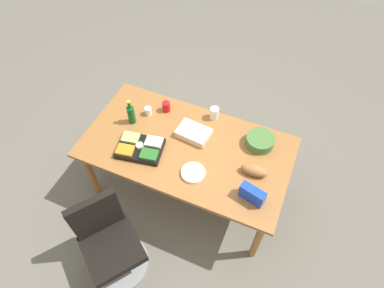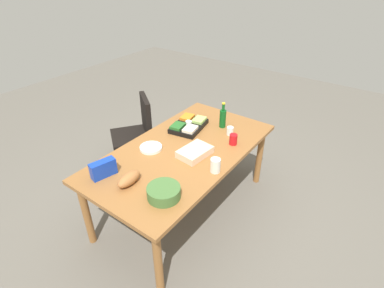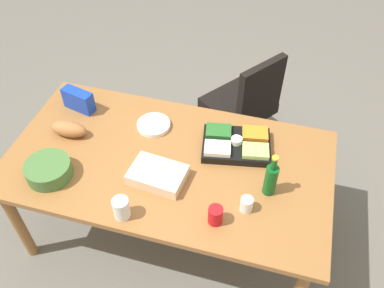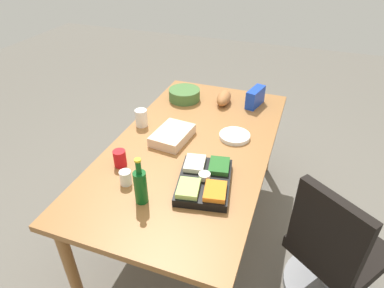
{
  "view_description": "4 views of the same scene",
  "coord_description": "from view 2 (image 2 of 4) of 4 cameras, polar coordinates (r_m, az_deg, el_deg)",
  "views": [
    {
      "loc": [
        0.8,
        -1.72,
        3.28
      ],
      "look_at": [
        0.06,
        -0.01,
        0.85
      ],
      "focal_mm": 30.68,
      "sensor_mm": 36.0,
      "label": 1
    },
    {
      "loc": [
        1.95,
        1.54,
        2.41
      ],
      "look_at": [
        -0.1,
        0.04,
        0.8
      ],
      "focal_mm": 28.14,
      "sensor_mm": 36.0,
      "label": 2
    },
    {
      "loc": [
        -0.59,
        1.56,
        2.65
      ],
      "look_at": [
        -0.13,
        -0.09,
        0.87
      ],
      "focal_mm": 38.26,
      "sensor_mm": 36.0,
      "label": 3
    },
    {
      "loc": [
        -1.82,
        -0.66,
        2.08
      ],
      "look_at": [
        -0.1,
        -0.04,
        0.85
      ],
      "focal_mm": 31.13,
      "sensor_mm": 36.0,
      "label": 4
    }
  ],
  "objects": [
    {
      "name": "mayo_jar",
      "position": [
        2.65,
        4.45,
        -4.06
      ],
      "size": [
        0.09,
        0.09,
        0.13
      ],
      "primitive_type": "cylinder",
      "rotation": [
        0.0,
        0.0,
        0.03
      ],
      "color": "white",
      "rests_on": "conference_table"
    },
    {
      "name": "chip_bag_blue",
      "position": [
        2.7,
        -16.47,
        -4.52
      ],
      "size": [
        0.23,
        0.13,
        0.15
      ],
      "primitive_type": "cube",
      "rotation": [
        0.0,
        0.0,
        -0.24
      ],
      "color": "#163CB8",
      "rests_on": "conference_table"
    },
    {
      "name": "paper_plate_stack",
      "position": [
        3.0,
        -7.79,
        -0.71
      ],
      "size": [
        0.26,
        0.26,
        0.03
      ],
      "primitive_type": "cylinder",
      "rotation": [
        0.0,
        0.0,
        -0.21
      ],
      "color": "white",
      "rests_on": "conference_table"
    },
    {
      "name": "veggie_tray",
      "position": [
        3.33,
        -0.63,
        3.6
      ],
      "size": [
        0.47,
        0.37,
        0.09
      ],
      "color": "black",
      "rests_on": "conference_table"
    },
    {
      "name": "wine_bottle",
      "position": [
        3.34,
        5.85,
        4.96
      ],
      "size": [
        0.08,
        0.08,
        0.29
      ],
      "color": "#0E511B",
      "rests_on": "conference_table"
    },
    {
      "name": "salad_bowl",
      "position": [
        2.4,
        -5.38,
        -9.1
      ],
      "size": [
        0.29,
        0.29,
        0.1
      ],
      "primitive_type": "cylinder",
      "rotation": [
        0.0,
        0.0,
        -0.1
      ],
      "color": "#446D35",
      "rests_on": "conference_table"
    },
    {
      "name": "office_chair",
      "position": [
        3.98,
        -10.62,
        0.62
      ],
      "size": [
        0.67,
        0.67,
        0.94
      ],
      "color": "gray",
      "rests_on": "ground"
    },
    {
      "name": "ground_plane",
      "position": [
        3.46,
        -1.51,
        -11.88
      ],
      "size": [
        10.0,
        10.0,
        0.0
      ],
      "primitive_type": "plane",
      "color": "#656057"
    },
    {
      "name": "conference_table",
      "position": [
        3.02,
        -1.7,
        -2.26
      ],
      "size": [
        1.99,
        1.07,
        0.78
      ],
      "color": "#956030",
      "rests_on": "ground"
    },
    {
      "name": "red_solo_cup",
      "position": [
        3.06,
        7.83,
        0.88
      ],
      "size": [
        0.1,
        0.1,
        0.11
      ],
      "primitive_type": "cylinder",
      "rotation": [
        0.0,
        0.0,
        -0.34
      ],
      "color": "red",
      "rests_on": "conference_table"
    },
    {
      "name": "sheet_cake",
      "position": [
        2.87,
        0.55,
        -1.53
      ],
      "size": [
        0.34,
        0.25,
        0.07
      ],
      "primitive_type": "cube",
      "rotation": [
        0.0,
        0.0,
        -0.1
      ],
      "color": "beige",
      "rests_on": "conference_table"
    },
    {
      "name": "bread_loaf",
      "position": [
        2.57,
        -11.86,
        -6.48
      ],
      "size": [
        0.24,
        0.12,
        0.1
      ],
      "primitive_type": "ellipsoid",
      "rotation": [
        0.0,
        0.0,
        0.05
      ],
      "color": "#A76838",
      "rests_on": "conference_table"
    },
    {
      "name": "paper_cup",
      "position": [
        3.22,
        7.23,
        2.48
      ],
      "size": [
        0.08,
        0.08,
        0.09
      ],
      "primitive_type": "cylinder",
      "rotation": [
        0.0,
        0.0,
        -0.13
      ],
      "color": "white",
      "rests_on": "conference_table"
    }
  ]
}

